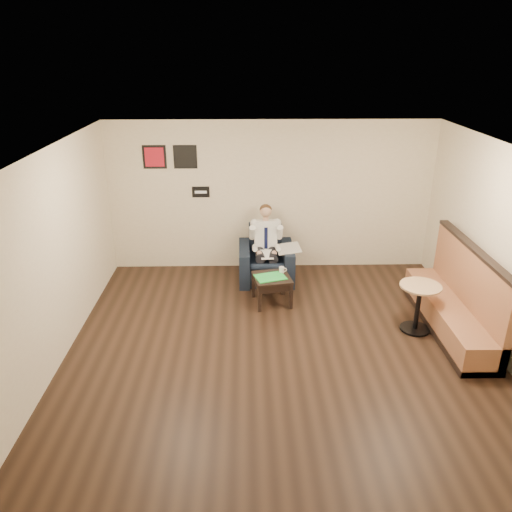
{
  "coord_description": "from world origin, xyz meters",
  "views": [
    {
      "loc": [
        -0.47,
        -5.97,
        3.97
      ],
      "look_at": [
        -0.32,
        1.2,
        0.96
      ],
      "focal_mm": 35.0,
      "sensor_mm": 36.0,
      "label": 1
    }
  ],
  "objects_px": {
    "banquette": "(453,290)",
    "coffee_mug": "(282,270)",
    "side_table": "(272,290)",
    "armchair": "(266,255)",
    "cafe_table": "(418,308)",
    "smartphone": "(273,272)",
    "seated_man": "(266,249)",
    "green_folder": "(270,277)"
  },
  "relations": [
    {
      "from": "green_folder",
      "to": "smartphone",
      "type": "bearing_deg",
      "value": 75.85
    },
    {
      "from": "side_table",
      "to": "armchair",
      "type": "bearing_deg",
      "value": 93.72
    },
    {
      "from": "green_folder",
      "to": "cafe_table",
      "type": "xyz_separation_m",
      "value": [
        2.16,
        -0.89,
        -0.11
      ]
    },
    {
      "from": "banquette",
      "to": "coffee_mug",
      "type": "bearing_deg",
      "value": 157.27
    },
    {
      "from": "cafe_table",
      "to": "side_table",
      "type": "bearing_deg",
      "value": 156.78
    },
    {
      "from": "armchair",
      "to": "coffee_mug",
      "type": "xyz_separation_m",
      "value": [
        0.23,
        -0.78,
        0.06
      ]
    },
    {
      "from": "cafe_table",
      "to": "smartphone",
      "type": "bearing_deg",
      "value": 152.61
    },
    {
      "from": "green_folder",
      "to": "cafe_table",
      "type": "height_order",
      "value": "cafe_table"
    },
    {
      "from": "armchair",
      "to": "green_folder",
      "type": "distance_m",
      "value": 0.96
    },
    {
      "from": "armchair",
      "to": "cafe_table",
      "type": "height_order",
      "value": "armchair"
    },
    {
      "from": "banquette",
      "to": "cafe_table",
      "type": "distance_m",
      "value": 0.57
    },
    {
      "from": "smartphone",
      "to": "green_folder",
      "type": "bearing_deg",
      "value": -103.96
    },
    {
      "from": "green_folder",
      "to": "smartphone",
      "type": "distance_m",
      "value": 0.21
    },
    {
      "from": "seated_man",
      "to": "green_folder",
      "type": "xyz_separation_m",
      "value": [
        0.03,
        -0.84,
        -0.16
      ]
    },
    {
      "from": "cafe_table",
      "to": "armchair",
      "type": "bearing_deg",
      "value": 139.85
    },
    {
      "from": "coffee_mug",
      "to": "smartphone",
      "type": "height_order",
      "value": "coffee_mug"
    },
    {
      "from": "side_table",
      "to": "banquette",
      "type": "height_order",
      "value": "banquette"
    },
    {
      "from": "smartphone",
      "to": "banquette",
      "type": "distance_m",
      "value": 2.82
    },
    {
      "from": "green_folder",
      "to": "coffee_mug",
      "type": "height_order",
      "value": "coffee_mug"
    },
    {
      "from": "banquette",
      "to": "cafe_table",
      "type": "relative_size",
      "value": 3.35
    },
    {
      "from": "smartphone",
      "to": "cafe_table",
      "type": "distance_m",
      "value": 2.38
    },
    {
      "from": "green_folder",
      "to": "smartphone",
      "type": "height_order",
      "value": "green_folder"
    },
    {
      "from": "side_table",
      "to": "green_folder",
      "type": "relative_size",
      "value": 1.22
    },
    {
      "from": "seated_man",
      "to": "green_folder",
      "type": "height_order",
      "value": "seated_man"
    },
    {
      "from": "side_table",
      "to": "cafe_table",
      "type": "relative_size",
      "value": 0.78
    },
    {
      "from": "coffee_mug",
      "to": "smartphone",
      "type": "xyz_separation_m",
      "value": [
        -0.14,
        0.02,
        -0.05
      ]
    },
    {
      "from": "side_table",
      "to": "smartphone",
      "type": "xyz_separation_m",
      "value": [
        0.02,
        0.18,
        0.25
      ]
    },
    {
      "from": "side_table",
      "to": "banquette",
      "type": "distance_m",
      "value": 2.81
    },
    {
      "from": "seated_man",
      "to": "coffee_mug",
      "type": "relative_size",
      "value": 12.8
    },
    {
      "from": "side_table",
      "to": "banquette",
      "type": "relative_size",
      "value": 0.23
    },
    {
      "from": "green_folder",
      "to": "banquette",
      "type": "relative_size",
      "value": 0.19
    },
    {
      "from": "side_table",
      "to": "cafe_table",
      "type": "bearing_deg",
      "value": -23.22
    },
    {
      "from": "cafe_table",
      "to": "seated_man",
      "type": "bearing_deg",
      "value": 141.78
    },
    {
      "from": "side_table",
      "to": "smartphone",
      "type": "height_order",
      "value": "smartphone"
    },
    {
      "from": "banquette",
      "to": "side_table",
      "type": "bearing_deg",
      "value": 161.63
    },
    {
      "from": "armchair",
      "to": "side_table",
      "type": "height_order",
      "value": "armchair"
    },
    {
      "from": "seated_man",
      "to": "cafe_table",
      "type": "bearing_deg",
      "value": -38.71
    },
    {
      "from": "seated_man",
      "to": "side_table",
      "type": "relative_size",
      "value": 2.21
    },
    {
      "from": "smartphone",
      "to": "banquette",
      "type": "relative_size",
      "value": 0.06
    },
    {
      "from": "seated_man",
      "to": "banquette",
      "type": "distance_m",
      "value": 3.18
    },
    {
      "from": "armchair",
      "to": "coffee_mug",
      "type": "bearing_deg",
      "value": -74.08
    },
    {
      "from": "side_table",
      "to": "coffee_mug",
      "type": "relative_size",
      "value": 5.79
    }
  ]
}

